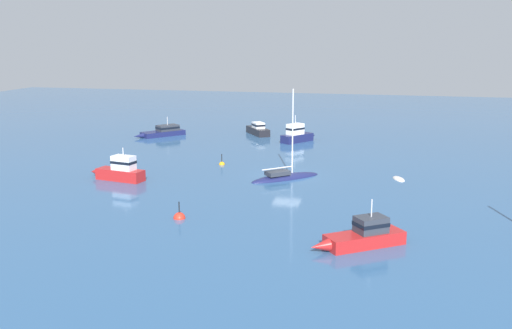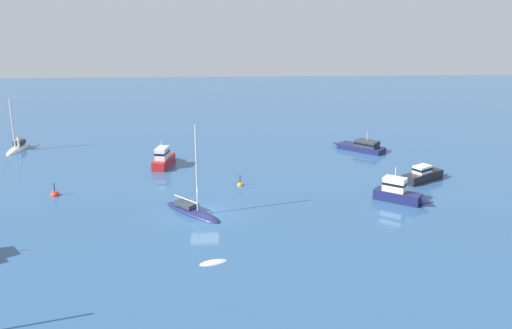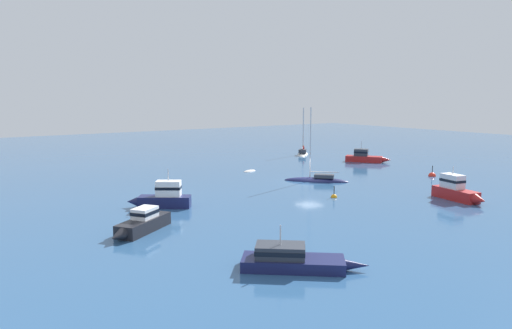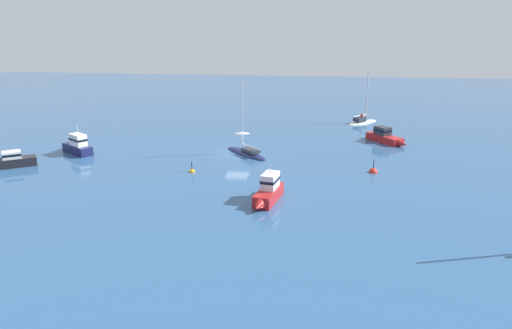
# 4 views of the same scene
# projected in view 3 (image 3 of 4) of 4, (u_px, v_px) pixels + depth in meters

# --- Properties ---
(ground_plane) EXTENTS (160.00, 160.00, 0.00)m
(ground_plane) POSITION_uv_depth(u_px,v_px,m) (310.00, 182.00, 52.73)
(ground_plane) COLOR #2D5684
(motor_cruiser) EXTENTS (5.73, 4.64, 2.91)m
(motor_cruiser) POSITION_uv_depth(u_px,v_px,m) (365.00, 157.00, 68.63)
(motor_cruiser) COLOR #B21E1E
(motor_cruiser) RESTS_ON ground
(motor_cruiser_1) EXTENTS (4.04, 5.04, 3.29)m
(motor_cruiser_1) POSITION_uv_depth(u_px,v_px,m) (163.00, 197.00, 40.93)
(motor_cruiser_1) COLOR #191E4C
(motor_cruiser_1) RESTS_ON ground
(sloop) EXTENTS (5.27, 5.15, 7.69)m
(sloop) POSITION_uv_depth(u_px,v_px,m) (303.00, 153.00, 76.82)
(sloop) COLOR silver
(sloop) RESTS_ON ground
(ketch) EXTENTS (6.26, 6.00, 8.46)m
(ketch) POSITION_uv_depth(u_px,v_px,m) (317.00, 180.00, 53.32)
(ketch) COLOR #191E4C
(ketch) RESTS_ON ground
(motor_cruiser_2) EXTENTS (5.60, 2.24, 2.98)m
(motor_cruiser_2) POSITION_uv_depth(u_px,v_px,m) (457.00, 190.00, 43.79)
(motor_cruiser_2) COLOR #B21E1E
(motor_cruiser_2) RESTS_ON ground
(cabin_cruiser) EXTENTS (4.38, 5.59, 1.63)m
(cabin_cruiser) POSITION_uv_depth(u_px,v_px,m) (141.00, 223.00, 33.55)
(cabin_cruiser) COLOR black
(cabin_cruiser) RESTS_ON ground
(cabin_cruiser_1) EXTENTS (5.45, 6.12, 2.43)m
(cabin_cruiser_1) POSITION_uv_depth(u_px,v_px,m) (291.00, 259.00, 26.47)
(cabin_cruiser_1) COLOR #191E4C
(cabin_cruiser_1) RESTS_ON ground
(skiff) EXTENTS (1.50, 2.26, 0.36)m
(skiff) POSITION_uv_depth(u_px,v_px,m) (250.00, 171.00, 60.26)
(skiff) COLOR silver
(skiff) RESTS_ON ground
(channel_buoy) EXTENTS (0.59, 0.59, 1.36)m
(channel_buoy) POSITION_uv_depth(u_px,v_px,m) (334.00, 197.00, 45.00)
(channel_buoy) COLOR orange
(channel_buoy) RESTS_ON ground
(mooring_buoy) EXTENTS (0.86, 0.86, 1.65)m
(mooring_buoy) POSITION_uv_depth(u_px,v_px,m) (432.00, 176.00, 56.74)
(mooring_buoy) COLOR red
(mooring_buoy) RESTS_ON ground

